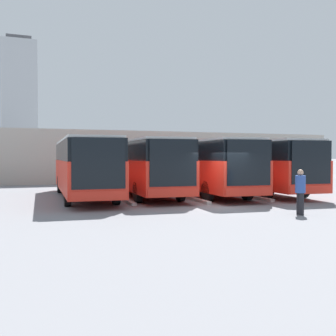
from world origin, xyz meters
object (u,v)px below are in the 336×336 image
bus_0 (252,164)px  bus_3 (84,166)px  bus_1 (201,165)px  pedestrian (300,190)px  bus_2 (142,165)px

bus_0 → bus_3: bearing=1.2°
bus_1 → pedestrian: size_ratio=6.88×
bus_1 → pedestrian: 9.49m
bus_0 → bus_2: bearing=-3.3°
bus_0 → bus_1: bearing=2.1°
bus_1 → bus_3: 7.02m
bus_1 → bus_2: bearing=-8.5°
bus_0 → bus_3: size_ratio=1.00×
bus_0 → bus_3: 10.53m
bus_3 → pedestrian: 12.02m
bus_1 → bus_3: (7.01, -0.42, 0.00)m
bus_3 → pedestrian: bus_3 is taller
bus_2 → bus_0: bearing=176.7°
bus_0 → pedestrian: bus_0 is taller
pedestrian → bus_0: bearing=-6.3°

